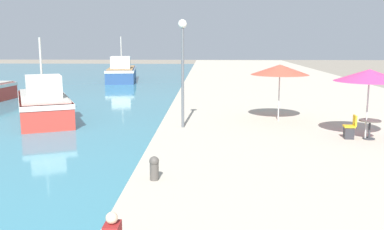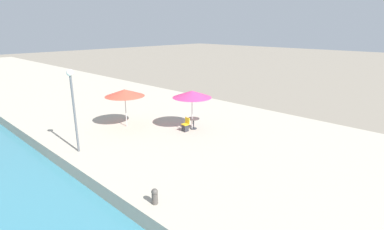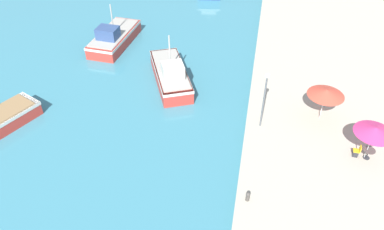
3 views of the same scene
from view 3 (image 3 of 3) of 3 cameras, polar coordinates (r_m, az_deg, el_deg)
The scene contains 10 objects.
water_basin at distance 52.55m, azimuth -23.00°, elevation 15.04°, with size 56.00×90.00×0.04m.
quay_promenade at distance 44.87m, azimuth 20.67°, elevation 12.22°, with size 16.00×90.00×0.75m.
fishing_boat_mid at distance 33.07m, azimuth -3.26°, elevation 6.23°, with size 5.40×7.79×4.57m.
fishing_boat_far at distance 39.96m, azimuth -11.79°, elevation 11.52°, with size 3.47×7.56×4.31m.
cafe_umbrella_pink at distance 26.36m, azimuth 26.12°, elevation -2.12°, with size 2.58×2.58×2.65m.
cafe_umbrella_white at distance 28.66m, azimuth 19.79°, elevation 3.24°, with size 2.67×2.67×2.61m.
cafe_table at distance 27.55m, azimuth 25.29°, elevation -5.14°, with size 0.80×0.80×0.74m.
cafe_chair_left at distance 27.52m, azimuth 23.73°, elevation -5.24°, with size 0.46×0.43×0.91m.
mooring_bollard at distance 22.95m, azimuth 8.50°, elevation -12.14°, with size 0.26×0.26×0.65m.
lamppost at distance 26.33m, azimuth 11.08°, elevation 3.53°, with size 0.36×0.36×4.56m.
Camera 3 is at (0.21, -3.16, 18.80)m, focal length 35.00 mm.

